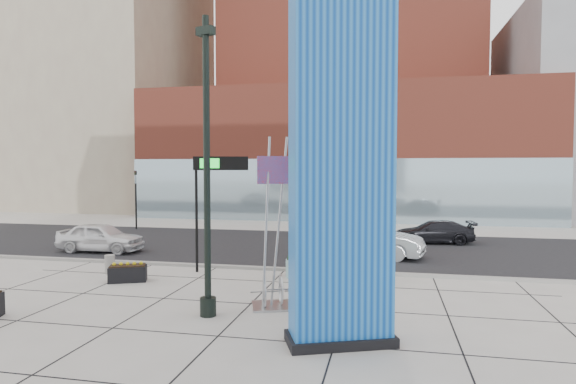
% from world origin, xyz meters
% --- Properties ---
extents(ground, '(160.00, 160.00, 0.00)m').
position_xyz_m(ground, '(0.00, 0.00, 0.00)').
color(ground, '#9E9991').
rests_on(ground, ground).
extents(street_asphalt, '(80.00, 12.00, 0.02)m').
position_xyz_m(street_asphalt, '(0.00, 10.00, 0.01)').
color(street_asphalt, black).
rests_on(street_asphalt, ground).
extents(curb_edge, '(80.00, 0.30, 0.12)m').
position_xyz_m(curb_edge, '(0.00, 4.00, 0.06)').
color(curb_edge, gray).
rests_on(curb_edge, ground).
extents(tower_podium, '(34.00, 10.00, 11.00)m').
position_xyz_m(tower_podium, '(1.00, 27.00, 5.50)').
color(tower_podium, '#993D2C').
rests_on(tower_podium, ground).
extents(tower_glass_front, '(34.00, 0.60, 5.00)m').
position_xyz_m(tower_glass_front, '(1.00, 22.20, 2.50)').
color(tower_glass_front, '#8CA5B2').
rests_on(tower_glass_front, ground).
extents(building_beige_left, '(18.00, 20.00, 34.00)m').
position_xyz_m(building_beige_left, '(-26.00, 34.00, 17.00)').
color(building_beige_left, gray).
rests_on(building_beige_left, ground).
extents(blue_pylon, '(2.87, 2.04, 8.74)m').
position_xyz_m(blue_pylon, '(4.13, -3.86, 4.22)').
color(blue_pylon, '#0B43AB').
rests_on(blue_pylon, ground).
extents(lamp_post, '(0.58, 0.47, 8.64)m').
position_xyz_m(lamp_post, '(0.12, -2.44, 3.53)').
color(lamp_post, black).
rests_on(lamp_post, ground).
extents(public_art_sculpture, '(2.59, 1.84, 5.32)m').
position_xyz_m(public_art_sculpture, '(2.29, -1.00, 1.40)').
color(public_art_sculpture, '#AFB1B4').
rests_on(public_art_sculpture, ground).
extents(concrete_bollard, '(0.39, 0.39, 0.76)m').
position_xyz_m(concrete_bollard, '(-5.86, 2.00, 0.38)').
color(concrete_bollard, gray).
rests_on(concrete_bollard, ground).
extents(overhead_street_sign, '(2.22, 0.83, 4.78)m').
position_xyz_m(overhead_street_sign, '(-1.68, 3.03, 4.10)').
color(overhead_street_sign, black).
rests_on(overhead_street_sign, ground).
extents(round_planter_east, '(1.00, 1.00, 2.50)m').
position_xyz_m(round_planter_east, '(4.62, 2.39, 1.18)').
color(round_planter_east, '#87B3B6').
rests_on(round_planter_east, ground).
extents(round_planter_mid, '(0.97, 0.97, 2.42)m').
position_xyz_m(round_planter_mid, '(4.52, 3.36, 1.14)').
color(round_planter_mid, '#87B3B6').
rests_on(round_planter_mid, ground).
extents(round_planter_west, '(1.01, 1.01, 2.52)m').
position_xyz_m(round_planter_west, '(1.80, 2.97, 1.19)').
color(round_planter_west, '#87B3B6').
rests_on(round_planter_west, ground).
extents(box_planter_north, '(1.53, 1.17, 0.75)m').
position_xyz_m(box_planter_north, '(-4.42, 0.91, 0.35)').
color(box_planter_north, black).
rests_on(box_planter_north, ground).
extents(car_white_west, '(4.41, 1.82, 1.49)m').
position_xyz_m(car_white_west, '(-9.14, 6.39, 0.75)').
color(car_white_west, white).
rests_on(car_white_west, ground).
extents(car_silver_mid, '(5.26, 2.78, 1.65)m').
position_xyz_m(car_silver_mid, '(4.44, 7.86, 0.82)').
color(car_silver_mid, '#B2B6BA').
rests_on(car_silver_mid, ground).
extents(car_dark_east, '(4.58, 2.21, 1.29)m').
position_xyz_m(car_dark_east, '(7.79, 12.80, 0.64)').
color(car_dark_east, black).
rests_on(car_dark_east, ground).
extents(traffic_signal, '(0.15, 0.18, 4.10)m').
position_xyz_m(traffic_signal, '(-12.00, 15.00, 2.30)').
color(traffic_signal, black).
rests_on(traffic_signal, ground).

